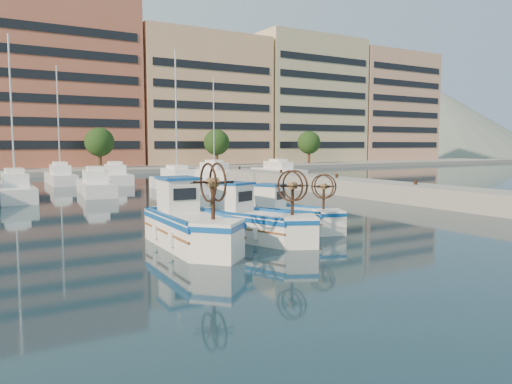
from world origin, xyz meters
name	(u,v)px	position (x,y,z in m)	size (l,w,h in m)	color
ground	(315,234)	(0.00, 0.00, 0.00)	(300.00, 300.00, 0.00)	#18313F
quay	(393,191)	(13.00, 8.00, 0.60)	(3.00, 60.00, 1.20)	gray
waterfront	(114,100)	(9.23, 65.04, 11.10)	(180.00, 40.00, 25.60)	gray
hill_east	(431,155)	(140.00, 110.00, 0.00)	(160.00, 160.00, 50.00)	slate
yacht_marina	(91,183)	(-3.06, 27.67, 0.53)	(41.79, 23.21, 11.50)	white
fishing_boat_a	(189,223)	(-5.59, 0.48, 0.89)	(2.31, 5.25, 3.24)	white
fishing_boat_b	(253,220)	(-2.83, 0.45, 0.80)	(3.20, 4.78, 2.89)	white
fishing_boat_c	(288,214)	(-0.29, 1.62, 0.71)	(3.23, 4.26, 2.57)	white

